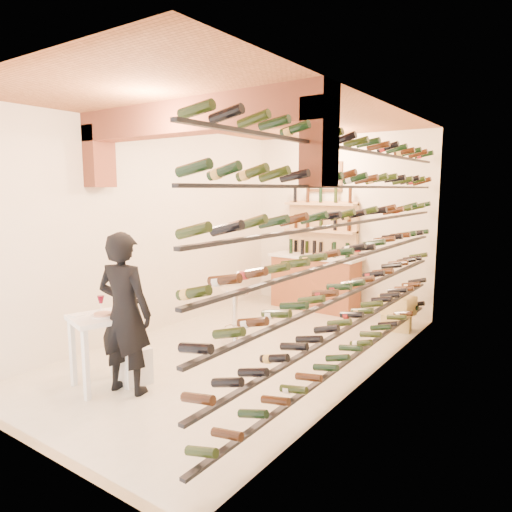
{
  "coord_description": "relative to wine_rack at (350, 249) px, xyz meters",
  "views": [
    {
      "loc": [
        3.68,
        -4.96,
        2.23
      ],
      "look_at": [
        0.0,
        0.3,
        1.3
      ],
      "focal_mm": 32.67,
      "sensor_mm": 36.0,
      "label": 1
    }
  ],
  "objects": [
    {
      "name": "wine_rack",
      "position": [
        0.0,
        0.0,
        0.0
      ],
      "size": [
        0.32,
        5.7,
        2.56
      ],
      "color": "black",
      "rests_on": "ground"
    },
    {
      "name": "room_shell",
      "position": [
        -1.53,
        -0.26,
        0.7
      ],
      "size": [
        3.52,
        6.02,
        3.21
      ],
      "color": "silver",
      "rests_on": "ground"
    },
    {
      "name": "tasting_table",
      "position": [
        -2.16,
        -1.86,
        -0.87
      ],
      "size": [
        0.72,
        0.72,
        1.01
      ],
      "rotation": [
        0.0,
        0.0,
        -0.3
      ],
      "color": "white",
      "rests_on": "ground"
    },
    {
      "name": "back_shelving",
      "position": [
        -1.83,
        2.89,
        -0.38
      ],
      "size": [
        1.4,
        0.31,
        2.73
      ],
      "color": "tan",
      "rests_on": "ground"
    },
    {
      "name": "white_stool",
      "position": [
        -1.97,
        -1.54,
        -1.34
      ],
      "size": [
        0.43,
        0.43,
        0.42
      ],
      "primitive_type": "cube",
      "rotation": [
        0.0,
        0.0,
        -0.37
      ],
      "color": "white",
      "rests_on": "ground"
    },
    {
      "name": "person",
      "position": [
        -1.84,
        -1.76,
        -0.66
      ],
      "size": [
        0.73,
        0.56,
        1.78
      ],
      "primitive_type": "imported",
      "rotation": [
        0.0,
        0.0,
        3.36
      ],
      "color": "black",
      "rests_on": "ground"
    },
    {
      "name": "back_counter",
      "position": [
        -1.83,
        2.65,
        -1.02
      ],
      "size": [
        1.7,
        0.62,
        1.29
      ],
      "color": "#99542F",
      "rests_on": "ground"
    },
    {
      "name": "chrome_barstool",
      "position": [
        -1.87,
        0.24,
        -1.08
      ],
      "size": [
        0.41,
        0.41,
        0.8
      ],
      "rotation": [
        0.0,
        0.0,
        0.32
      ],
      "color": "silver",
      "rests_on": "ground"
    },
    {
      "name": "crate_upper",
      "position": [
        -0.13,
        2.2,
        -1.14
      ],
      "size": [
        0.56,
        0.44,
        0.29
      ],
      "primitive_type": "cube",
      "rotation": [
        0.0,
        0.0,
        -0.19
      ],
      "color": "#D9C077",
      "rests_on": "crate_lower"
    },
    {
      "name": "crate_lower",
      "position": [
        -0.13,
        2.2,
        -1.42
      ],
      "size": [
        0.48,
        0.38,
        0.26
      ],
      "primitive_type": "cube",
      "rotation": [
        0.0,
        0.0,
        0.17
      ],
      "color": "#D9C077",
      "rests_on": "ground"
    },
    {
      "name": "ground",
      "position": [
        -1.53,
        0.0,
        -1.55
      ],
      "size": [
        6.0,
        6.0,
        0.0
      ],
      "primitive_type": "plane",
      "color": "beige",
      "rests_on": "ground"
    }
  ]
}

